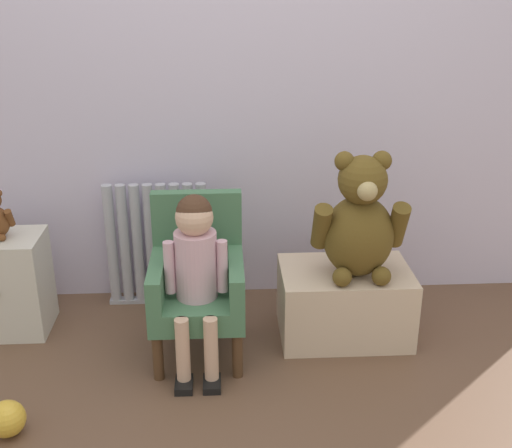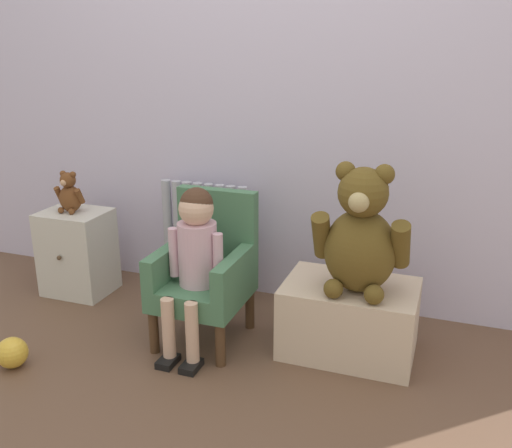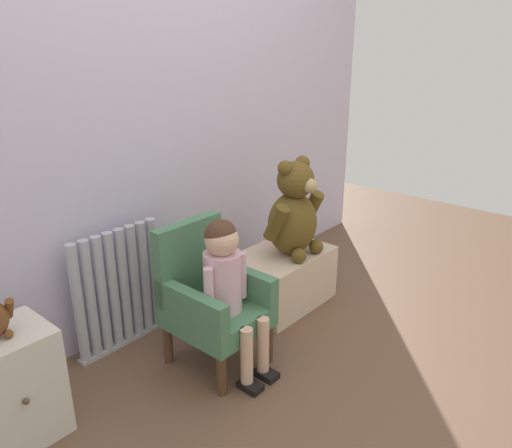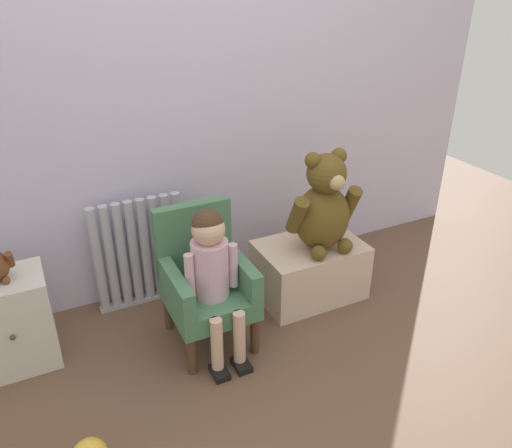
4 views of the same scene
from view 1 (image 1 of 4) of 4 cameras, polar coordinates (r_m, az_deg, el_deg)
ground_plane at (r=2.43m, az=-1.82°, el=-17.61°), size 6.00×6.00×0.00m
back_wall at (r=2.99m, az=-2.64°, el=15.17°), size 3.80×0.05×2.40m
radiator at (r=3.12m, az=-8.77°, el=-1.89°), size 0.50×0.05×0.61m
small_dresser at (r=3.09m, az=-21.20°, el=-4.98°), size 0.34×0.30×0.46m
child_armchair at (r=2.71m, az=-5.21°, el=-4.94°), size 0.38×0.42×0.67m
child_figure at (r=2.55m, az=-5.40°, el=-3.06°), size 0.25×0.35×0.73m
low_bench at (r=2.90m, az=7.85°, el=-6.90°), size 0.57×0.39×0.32m
large_teddy_bear at (r=2.70m, az=9.20°, el=0.11°), size 0.40×0.28×0.55m
toy_ball at (r=2.52m, az=-21.26°, el=-15.84°), size 0.13×0.13×0.13m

